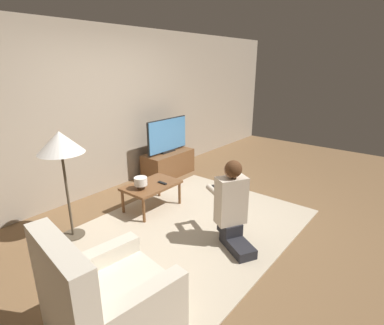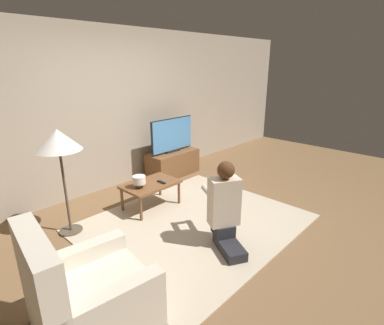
# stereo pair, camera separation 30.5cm
# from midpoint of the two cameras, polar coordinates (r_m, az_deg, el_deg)

# --- Properties ---
(ground_plane) EXTENTS (10.00, 10.00, 0.00)m
(ground_plane) POSITION_cam_midpoint_polar(r_m,az_deg,el_deg) (4.08, -1.03, -11.51)
(ground_plane) COLOR brown
(wall_back) EXTENTS (10.00, 0.06, 2.60)m
(wall_back) POSITION_cam_midpoint_polar(r_m,az_deg,el_deg) (5.05, -18.34, 9.17)
(wall_back) COLOR tan
(wall_back) RESTS_ON ground_plane
(rug) EXTENTS (2.70, 2.29, 0.02)m
(rug) POSITION_cam_midpoint_polar(r_m,az_deg,el_deg) (4.07, -1.03, -11.41)
(rug) COLOR #BCAD93
(rug) RESTS_ON ground_plane
(tv_stand) EXTENTS (0.99, 0.46, 0.45)m
(tv_stand) POSITION_cam_midpoint_polar(r_m,az_deg,el_deg) (5.67, -6.06, -0.25)
(tv_stand) COLOR brown
(tv_stand) RESTS_ON ground_plane
(tv) EXTENTS (0.97, 0.08, 0.63)m
(tv) POSITION_cam_midpoint_polar(r_m,az_deg,el_deg) (5.52, -6.28, 5.13)
(tv) COLOR black
(tv) RESTS_ON tv_stand
(coffee_table) EXTENTS (0.79, 0.51, 0.39)m
(coffee_table) POSITION_cam_midpoint_polar(r_m,az_deg,el_deg) (4.36, -9.71, -4.66)
(coffee_table) COLOR brown
(coffee_table) RESTS_ON ground_plane
(floor_lamp) EXTENTS (0.52, 0.52, 1.33)m
(floor_lamp) POSITION_cam_midpoint_polar(r_m,az_deg,el_deg) (3.70, -25.95, 2.75)
(floor_lamp) COLOR #4C4233
(floor_lamp) RESTS_ON ground_plane
(armchair) EXTENTS (0.94, 0.90, 0.96)m
(armchair) POSITION_cam_midpoint_polar(r_m,az_deg,el_deg) (2.63, -19.26, -24.16)
(armchair) COLOR beige
(armchair) RESTS_ON ground_plane
(person_kneeling) EXTENTS (0.62, 0.85, 1.01)m
(person_kneeling) POSITION_cam_midpoint_polar(r_m,az_deg,el_deg) (3.45, 5.07, -7.93)
(person_kneeling) COLOR #232328
(person_kneeling) RESTS_ON rug
(table_lamp) EXTENTS (0.18, 0.18, 0.17)m
(table_lamp) POSITION_cam_midpoint_polar(r_m,az_deg,el_deg) (4.17, -11.83, -3.70)
(table_lamp) COLOR #4C3823
(table_lamp) RESTS_ON coffee_table
(remote) EXTENTS (0.04, 0.15, 0.02)m
(remote) POSITION_cam_midpoint_polar(r_m,az_deg,el_deg) (4.34, -7.70, -3.91)
(remote) COLOR black
(remote) RESTS_ON coffee_table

